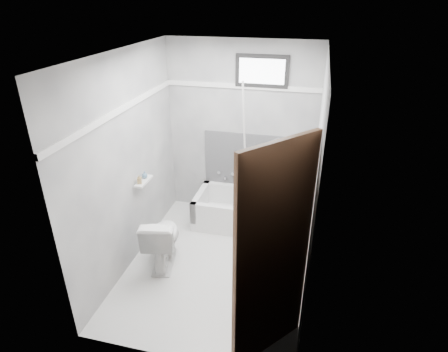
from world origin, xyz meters
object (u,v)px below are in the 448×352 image
(office_chair, at_px, (274,184))
(soap_bottle_a, at_px, (139,179))
(door, at_px, (303,289))
(soap_bottle_b, at_px, (145,174))
(bathtub, at_px, (251,211))
(toilet, at_px, (162,239))

(office_chair, xyz_separation_m, soap_bottle_a, (-1.45, -0.87, 0.31))
(door, distance_m, soap_bottle_b, 2.45)
(office_chair, bearing_deg, bathtub, -160.51)
(bathtub, bearing_deg, office_chair, 8.62)
(bathtub, distance_m, door, 2.46)
(door, relative_size, soap_bottle_b, 23.71)
(soap_bottle_b, bearing_deg, bathtub, 30.34)
(soap_bottle_b, bearing_deg, office_chair, 26.62)
(toilet, bearing_deg, bathtub, -140.21)
(door, relative_size, soap_bottle_a, 18.27)
(toilet, relative_size, soap_bottle_b, 7.97)
(office_chair, xyz_separation_m, soap_bottle_b, (-1.45, -0.73, 0.31))
(office_chair, distance_m, door, 2.33)
(office_chair, bearing_deg, soap_bottle_a, -138.27)
(bathtub, relative_size, door, 0.75)
(office_chair, bearing_deg, soap_bottle_b, -142.52)
(office_chair, height_order, soap_bottle_a, office_chair)
(toilet, height_order, soap_bottle_a, soap_bottle_a)
(door, bearing_deg, bathtub, 108.75)
(soap_bottle_b, bearing_deg, soap_bottle_a, -90.00)
(soap_bottle_a, bearing_deg, toilet, -33.93)
(bathtub, xyz_separation_m, soap_bottle_b, (-1.17, -0.68, 0.75))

